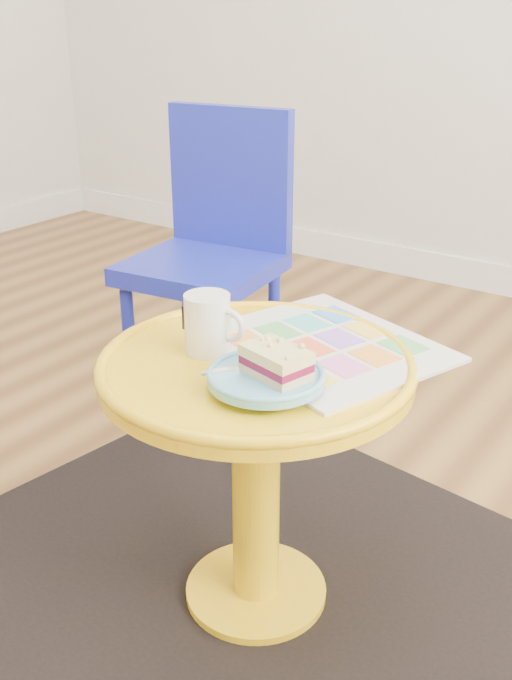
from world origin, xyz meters
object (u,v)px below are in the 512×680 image
Objects in this scene: newspaper at (324,345)px; plate at (266,378)px; mug at (209,322)px; side_table at (256,435)px; chair at (213,243)px.

newspaper is 0.19m from plate.
side_table is at bearing 0.89° from mug.
side_table is 1.39× the size of newspaper.
side_table is 0.22m from mug.
plate is at bearing -26.83° from mug.
newspaper is (0.06, 0.12, 0.14)m from side_table.
chair reaches higher than plate.
chair is 7.19× the size of mug.
chair is at bearing 121.55° from mug.
chair is 4.45× the size of plate.
chair is at bearing 133.02° from side_table.
newspaper reaches higher than side_table.
chair is at bearing 161.48° from newspaper.
plate is (0.16, -0.06, -0.04)m from mug.
chair reaches higher than mug.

